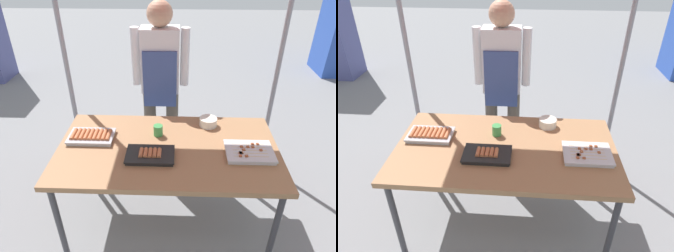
% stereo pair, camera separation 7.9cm
% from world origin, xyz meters
% --- Properties ---
extents(ground_plane, '(18.00, 18.00, 0.00)m').
position_xyz_m(ground_plane, '(0.00, 0.00, 0.00)').
color(ground_plane, slate).
extents(stall_table, '(1.60, 0.90, 0.75)m').
position_xyz_m(stall_table, '(0.00, 0.00, 0.70)').
color(stall_table, '#9E724C').
rests_on(stall_table, ground).
extents(tray_grilled_sausages, '(0.33, 0.21, 0.05)m').
position_xyz_m(tray_grilled_sausages, '(-0.12, -0.12, 0.77)').
color(tray_grilled_sausages, black).
rests_on(tray_grilled_sausages, stall_table).
extents(tray_meat_skewers, '(0.33, 0.26, 0.04)m').
position_xyz_m(tray_meat_skewers, '(0.57, -0.06, 0.77)').
color(tray_meat_skewers, silver).
rests_on(tray_meat_skewers, stall_table).
extents(tray_pork_links, '(0.34, 0.22, 0.05)m').
position_xyz_m(tray_pork_links, '(-0.58, 0.09, 0.77)').
color(tray_pork_links, '#ADADB2').
rests_on(tray_pork_links, stall_table).
extents(condiment_bowl, '(0.14, 0.14, 0.07)m').
position_xyz_m(condiment_bowl, '(0.31, 0.31, 0.78)').
color(condiment_bowl, silver).
rests_on(condiment_bowl, stall_table).
extents(drink_cup_near_edge, '(0.07, 0.07, 0.08)m').
position_xyz_m(drink_cup_near_edge, '(-0.08, 0.16, 0.79)').
color(drink_cup_near_edge, '#3F994C').
rests_on(drink_cup_near_edge, stall_table).
extents(vendor_woman, '(0.52, 0.23, 1.62)m').
position_xyz_m(vendor_woman, '(-0.10, 0.83, 0.96)').
color(vendor_woman, '#595147').
rests_on(vendor_woman, ground).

